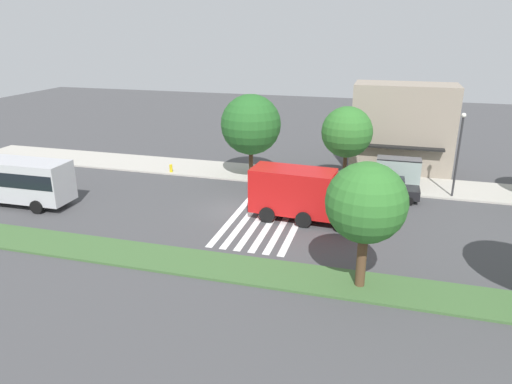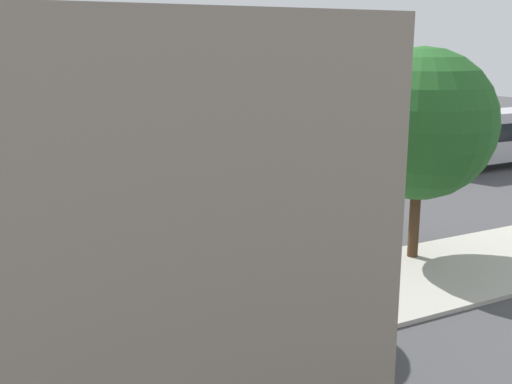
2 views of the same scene
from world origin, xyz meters
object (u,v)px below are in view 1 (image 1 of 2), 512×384
fire_truck (313,193)px  median_tree_far_west (366,203)px  fire_hydrant (171,168)px  bench_near_shelter (348,179)px  street_lamp (459,148)px  bus_stop_shelter (399,168)px  sidewalk_tree_west (347,132)px  sidewalk_tree_far_west (251,125)px  parked_car_mid (389,189)px  transit_bus (2,177)px

fire_truck → median_tree_far_west: median_tree_far_west is taller
fire_hydrant → median_tree_far_west: bearing=-40.8°
bench_near_shelter → street_lamp: bearing=-5.9°
bus_stop_shelter → sidewalk_tree_west: (-4.29, -0.44, 2.77)m
sidewalk_tree_far_west → fire_hydrant: 8.66m
street_lamp → fire_truck: bearing=-142.2°
bench_near_shelter → fire_hydrant: bench_near_shelter is taller
bench_near_shelter → street_lamp: size_ratio=0.24×
bench_near_shelter → median_tree_far_west: (2.16, -16.51, 4.05)m
parked_car_mid → bus_stop_shelter: (0.61, 2.64, 0.99)m
transit_bus → sidewalk_tree_west: bearing=-156.8°
transit_bus → parked_car_mid: bearing=-163.7°
street_lamp → sidewalk_tree_west: (-8.49, 0.40, 0.68)m
fire_truck → transit_bus: 23.31m
street_lamp → sidewalk_tree_far_west: bearing=178.6°
parked_car_mid → bus_stop_shelter: bearing=76.2°
bench_near_shelter → fire_truck: bearing=-100.9°
fire_truck → sidewalk_tree_far_west: size_ratio=1.17×
bus_stop_shelter → fire_hydrant: 19.94m
transit_bus → sidewalk_tree_west: sidewalk_tree_west is taller
bus_stop_shelter → median_tree_far_west: (-1.84, -16.51, 2.76)m
street_lamp → transit_bus: bearing=-162.4°
median_tree_far_west → fire_hydrant: (-18.03, 15.56, -4.15)m
fire_truck → parked_car_mid: 7.76m
fire_truck → fire_hydrant: bearing=156.1°
parked_car_mid → sidewalk_tree_far_west: size_ratio=0.61×
bus_stop_shelter → sidewalk_tree_far_west: sidewalk_tree_far_west is taller
bus_stop_shelter → sidewalk_tree_west: sidewalk_tree_west is taller
sidewalk_tree_west → fire_hydrant: bearing=-178.2°
street_lamp → parked_car_mid: bearing=-159.5°
fire_truck → parked_car_mid: bearing=53.2°
transit_bus → bench_near_shelter: 27.25m
fire_truck → street_lamp: (9.83, 7.62, 1.96)m
street_lamp → fire_hydrant: 24.33m
fire_truck → street_lamp: bearing=41.7°
bus_stop_shelter → transit_bus: bearing=-158.6°
sidewalk_tree_west → median_tree_far_west: 16.25m
fire_truck → sidewalk_tree_far_west: bearing=134.1°
street_lamp → sidewalk_tree_far_west: size_ratio=0.90×
fire_truck → median_tree_far_west: 9.27m
sidewalk_tree_far_west → fire_hydrant: sidewalk_tree_far_west is taller
median_tree_far_west → transit_bus: bearing=169.0°
fire_truck → bus_stop_shelter: size_ratio=2.43×
parked_car_mid → bus_stop_shelter: size_ratio=1.26×
street_lamp → sidewalk_tree_far_west: sidewalk_tree_far_west is taller
sidewalk_tree_west → bus_stop_shelter: bearing=5.9°
bus_stop_shelter → sidewalk_tree_far_west: 12.75m
sidewalk_tree_far_west → median_tree_far_west: sidewalk_tree_far_west is taller
parked_car_mid → fire_hydrant: 19.34m
bench_near_shelter → sidewalk_tree_west: 4.10m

